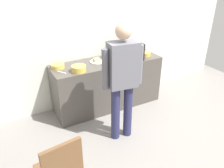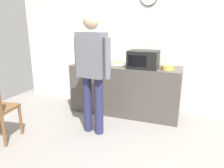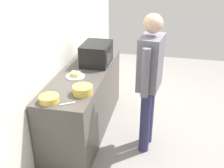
# 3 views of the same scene
# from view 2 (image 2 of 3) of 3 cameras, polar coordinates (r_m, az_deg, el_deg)

# --- Properties ---
(ground_plane) EXTENTS (6.00, 6.00, 0.00)m
(ground_plane) POSITION_cam_2_polar(r_m,az_deg,el_deg) (2.94, 1.93, -17.23)
(ground_plane) COLOR gray
(back_wall) EXTENTS (5.40, 0.13, 2.60)m
(back_wall) POSITION_cam_2_polar(r_m,az_deg,el_deg) (4.04, 9.44, 11.24)
(back_wall) COLOR silver
(back_wall) RESTS_ON ground_plane
(kitchen_counter) EXTENTS (1.98, 0.62, 0.90)m
(kitchen_counter) POSITION_cam_2_polar(r_m,az_deg,el_deg) (3.90, 3.55, -1.53)
(kitchen_counter) COLOR #4C4742
(kitchen_counter) RESTS_ON ground_plane
(microwave) EXTENTS (0.50, 0.39, 0.30)m
(microwave) POSITION_cam_2_polar(r_m,az_deg,el_deg) (3.59, 8.56, 6.66)
(microwave) COLOR black
(microwave) RESTS_ON kitchen_counter
(sandwich_plate) EXTENTS (0.24, 0.24, 0.07)m
(sandwich_plate) POSITION_cam_2_polar(r_m,az_deg,el_deg) (3.89, 1.44, 5.58)
(sandwich_plate) COLOR white
(sandwich_plate) RESTS_ON kitchen_counter
(salad_bowl) EXTENTS (0.21, 0.21, 0.07)m
(salad_bowl) POSITION_cam_2_polar(r_m,az_deg,el_deg) (4.20, -7.08, 6.43)
(salad_bowl) COLOR gold
(salad_bowl) RESTS_ON kitchen_counter
(cereal_bowl) EXTENTS (0.20, 0.20, 0.07)m
(cereal_bowl) POSITION_cam_2_polar(r_m,az_deg,el_deg) (3.56, 14.94, 4.36)
(cereal_bowl) COLOR gold
(cereal_bowl) RESTS_ON kitchen_counter
(mixing_bowl) EXTENTS (0.23, 0.23, 0.10)m
(mixing_bowl) POSITION_cam_2_polar(r_m,az_deg,el_deg) (3.83, -5.76, 5.77)
(mixing_bowl) COLOR gold
(mixing_bowl) RESTS_ON kitchen_counter
(fork_utensil) EXTENTS (0.11, 0.15, 0.01)m
(fork_utensil) POSITION_cam_2_polar(r_m,az_deg,el_deg) (4.03, -8.43, 5.53)
(fork_utensil) COLOR silver
(fork_utensil) RESTS_ON kitchen_counter
(spoon_utensil) EXTENTS (0.09, 0.16, 0.01)m
(spoon_utensil) POSITION_cam_2_polar(r_m,az_deg,el_deg) (3.91, 16.09, 4.78)
(spoon_utensil) COLOR silver
(spoon_utensil) RESTS_ON kitchen_counter
(person_standing) EXTENTS (0.59, 0.29, 1.76)m
(person_standing) POSITION_cam_2_polar(r_m,az_deg,el_deg) (3.02, -5.43, 4.82)
(person_standing) COLOR #282B52
(person_standing) RESTS_ON ground_plane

